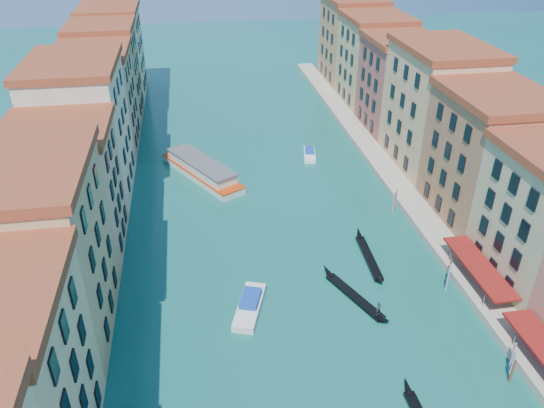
{
  "coord_description": "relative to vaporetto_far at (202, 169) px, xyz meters",
  "views": [
    {
      "loc": [
        -9.84,
        -6.51,
        40.67
      ],
      "look_at": [
        -0.7,
        50.08,
        7.29
      ],
      "focal_mm": 35.0,
      "sensor_mm": 36.0,
      "label": 1
    }
  ],
  "objects": [
    {
      "name": "left_bank_palazzos",
      "position": [
        -17.19,
        -8.76,
        8.43
      ],
      "size": [
        12.8,
        128.4,
        21.0
      ],
      "color": "beige",
      "rests_on": "ground"
    },
    {
      "name": "gondola_fore",
      "position": [
        16.12,
        -34.14,
        -0.86
      ],
      "size": [
        5.76,
        11.64,
        2.45
      ],
      "rotation": [
        0.0,
        0.0,
        0.41
      ],
      "color": "black",
      "rests_on": "ground"
    },
    {
      "name": "gondola_far",
      "position": [
        20.21,
        -26.8,
        -0.92
      ],
      "size": [
        1.57,
        12.38,
        1.75
      ],
      "rotation": [
        0.0,
        0.0,
        -0.05
      ],
      "color": "black",
      "rests_on": "ground"
    },
    {
      "name": "vaporetto_far",
      "position": [
        0.0,
        0.0,
        0.0
      ],
      "size": [
        13.19,
        18.75,
        2.84
      ],
      "rotation": [
        0.0,
        0.0,
        0.52
      ],
      "color": "silver",
      "rests_on": "ground"
    },
    {
      "name": "right_bank_palazzos",
      "position": [
        38.81,
        -8.44,
        8.47
      ],
      "size": [
        12.8,
        128.4,
        21.0
      ],
      "color": "#A84E44",
      "rests_on": "ground"
    },
    {
      "name": "motorboat_far",
      "position": [
        19.55,
        4.98,
        -0.78
      ],
      "size": [
        3.04,
        6.44,
        1.28
      ],
      "rotation": [
        0.0,
        0.0,
        -0.18
      ],
      "color": "white",
      "rests_on": "ground"
    },
    {
      "name": "quay",
      "position": [
        30.81,
        -8.44,
        -0.78
      ],
      "size": [
        4.0,
        140.0,
        1.0
      ],
      "primitive_type": "cube",
      "color": "gray",
      "rests_on": "ground"
    },
    {
      "name": "motorboat_mid",
      "position": [
        3.82,
        -34.09,
        -0.65
      ],
      "size": [
        4.8,
        8.11,
        1.6
      ],
      "rotation": [
        0.0,
        0.0,
        -0.33
      ],
      "color": "silver",
      "rests_on": "ground"
    },
    {
      "name": "mooring_poles_right",
      "position": [
        27.91,
        -44.64,
        0.02
      ],
      "size": [
        1.44,
        54.24,
        3.2
      ],
      "color": "brown",
      "rests_on": "ground"
    }
  ]
}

